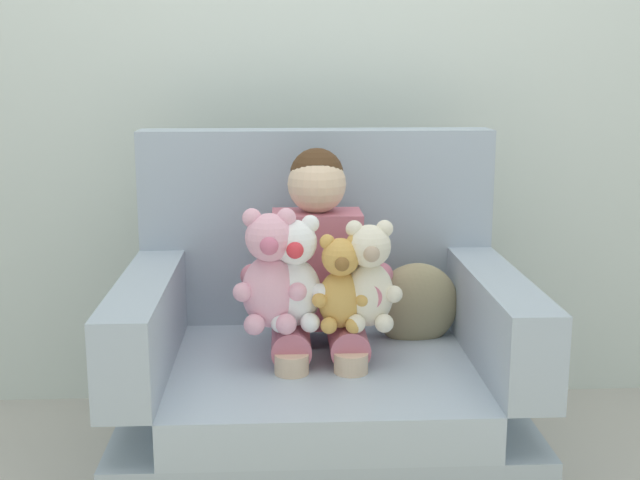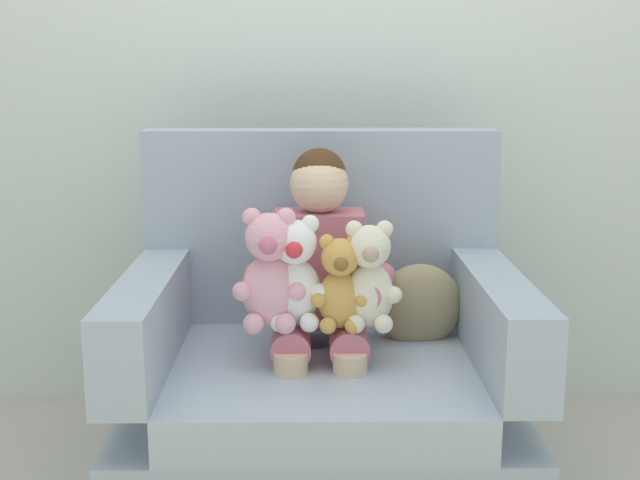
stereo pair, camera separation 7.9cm
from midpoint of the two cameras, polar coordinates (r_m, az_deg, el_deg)
The scene contains 8 objects.
back_wall at distance 2.98m, azimuth -1.39°, elevation 13.55°, with size 6.00×0.10×2.60m, color silver.
armchair at distance 2.45m, azimuth -0.86°, elevation -9.47°, with size 1.11×0.88×1.02m.
seated_child at distance 2.38m, azimuth -1.09°, elevation -2.69°, with size 0.45×0.39×0.82m.
plush_pink at distance 2.23m, azimuth -4.49°, elevation -2.32°, with size 0.20×0.16×0.33m.
plush_cream at distance 2.24m, azimuth 2.39°, elevation -2.65°, with size 0.18×0.14×0.30m.
plush_honey at distance 2.23m, azimuth 0.41°, elevation -3.15°, with size 0.16×0.13×0.26m.
plush_white at distance 2.24m, azimuth -2.76°, elevation -2.48°, with size 0.19×0.15×0.31m.
throw_pillow at distance 2.52m, azimuth 5.75°, elevation -4.48°, with size 0.26×0.12×0.26m, color #998C66.
Camera 1 is at (-0.11, -2.23, 1.22)m, focal length 46.40 mm.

